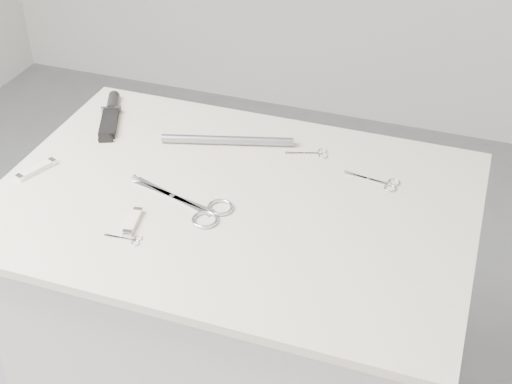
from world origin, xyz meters
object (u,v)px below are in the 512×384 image
(embroidery_scissors_b, at_px, (314,153))
(tiny_scissors, at_px, (128,239))
(metal_rail, at_px, (227,140))
(large_shears, at_px, (198,207))
(pocket_knife_b, at_px, (36,169))
(embroidery_scissors_a, at_px, (382,182))
(sheathed_knife, at_px, (111,114))
(pocket_knife_a, at_px, (133,222))
(plinth, at_px, (237,349))

(embroidery_scissors_b, bearing_deg, tiny_scissors, -140.24)
(tiny_scissors, bearing_deg, metal_rail, 77.22)
(large_shears, bearing_deg, pocket_knife_b, -165.11)
(embroidery_scissors_a, distance_m, metal_rail, 0.37)
(embroidery_scissors_b, relative_size, metal_rail, 0.32)
(embroidery_scissors_b, height_order, pocket_knife_b, pocket_knife_b)
(embroidery_scissors_b, xyz_separation_m, sheathed_knife, (-0.52, -0.00, 0.01))
(pocket_knife_a, bearing_deg, pocket_knife_b, 61.26)
(metal_rail, bearing_deg, embroidery_scissors_b, 7.12)
(tiny_scissors, bearing_deg, sheathed_knife, 117.96)
(metal_rail, bearing_deg, pocket_knife_a, -101.67)
(tiny_scissors, relative_size, pocket_knife_a, 0.90)
(embroidery_scissors_b, height_order, metal_rail, metal_rail)
(pocket_knife_a, bearing_deg, tiny_scissors, -174.86)
(large_shears, xyz_separation_m, sheathed_knife, (-0.35, 0.28, 0.00))
(tiny_scissors, height_order, pocket_knife_b, pocket_knife_b)
(pocket_knife_a, distance_m, pocket_knife_b, 0.30)
(plinth, xyz_separation_m, tiny_scissors, (-0.14, -0.20, 0.47))
(large_shears, xyz_separation_m, pocket_knife_b, (-0.39, 0.01, 0.00))
(pocket_knife_a, height_order, metal_rail, metal_rail)
(plinth, distance_m, embroidery_scissors_a, 0.57)
(pocket_knife_b, bearing_deg, embroidery_scissors_b, -42.20)
(embroidery_scissors_a, bearing_deg, large_shears, -139.44)
(large_shears, distance_m, tiny_scissors, 0.16)
(large_shears, bearing_deg, pocket_knife_a, -122.90)
(embroidery_scissors_b, relative_size, pocket_knife_b, 1.00)
(sheathed_knife, xyz_separation_m, metal_rail, (0.32, -0.02, 0.00))
(embroidery_scissors_b, distance_m, metal_rail, 0.20)
(embroidery_scissors_b, relative_size, sheathed_knife, 0.49)
(pocket_knife_b, xyz_separation_m, metal_rail, (0.36, 0.24, 0.00))
(tiny_scissors, height_order, metal_rail, metal_rail)
(plinth, xyz_separation_m, embroidery_scissors_a, (0.28, 0.15, 0.47))
(embroidery_scissors_a, height_order, pocket_knife_b, pocket_knife_b)
(embroidery_scissors_a, bearing_deg, pocket_knife_a, -137.18)
(pocket_knife_a, bearing_deg, plinth, -56.53)
(sheathed_knife, bearing_deg, plinth, -141.10)
(embroidery_scissors_b, xyz_separation_m, tiny_scissors, (-0.26, -0.41, -0.00))
(plinth, relative_size, large_shears, 3.70)
(embroidery_scissors_b, height_order, sheathed_knife, sheathed_knife)
(embroidery_scissors_b, distance_m, pocket_knife_a, 0.46)
(embroidery_scissors_a, bearing_deg, plinth, -143.29)
(embroidery_scissors_b, distance_m, tiny_scissors, 0.49)
(tiny_scissors, xyz_separation_m, pocket_knife_b, (-0.30, 0.14, 0.00))
(embroidery_scissors_a, distance_m, sheathed_knife, 0.69)
(embroidery_scissors_b, height_order, tiny_scissors, same)
(tiny_scissors, height_order, pocket_knife_a, pocket_knife_a)
(large_shears, bearing_deg, plinth, 63.54)
(sheathed_knife, height_order, pocket_knife_a, sheathed_knife)
(metal_rail, bearing_deg, embroidery_scissors_a, -5.91)
(embroidery_scissors_a, height_order, sheathed_knife, sheathed_knife)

